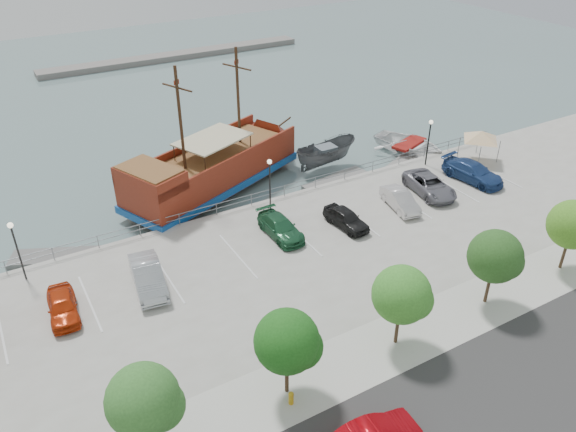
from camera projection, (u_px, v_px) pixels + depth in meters
ground at (314, 261)px, 39.73m from camera, size 160.00×160.00×0.00m
street at (490, 410)px, 27.34m from camera, size 100.00×8.00×0.04m
sidewalk at (409, 336)px, 31.79m from camera, size 100.00×4.00×0.05m
seawall_railing at (263, 196)px, 44.74m from camera, size 50.00×0.06×1.00m
far_shore at (176, 56)px, 84.65m from camera, size 40.00×3.00×0.80m
pirate_ship at (224, 164)px, 48.59m from camera, size 19.48×12.17×12.17m
patrol_boat at (326, 156)px, 51.86m from camera, size 6.49×2.71×2.47m
speedboat at (409, 147)px, 54.99m from camera, size 7.17×8.41×1.48m
dock_west at (61, 257)px, 39.83m from camera, size 7.12×4.71×0.40m
dock_mid at (336, 181)px, 49.94m from camera, size 6.71×2.82×0.37m
dock_east at (409, 160)px, 53.54m from camera, size 7.35×4.78×0.41m
canopy_tent at (482, 131)px, 50.23m from camera, size 4.03×4.03×3.32m
fire_hydrant at (291, 398)px, 27.45m from camera, size 0.28×0.28×0.81m
lamp_post_left at (15, 241)px, 34.81m from camera, size 0.36×0.36×4.28m
lamp_post_mid at (270, 176)px, 42.53m from camera, size 0.36×0.36×4.28m
lamp_post_right at (429, 135)px, 49.39m from camera, size 0.36×0.36×4.28m
tree_b at (147, 401)px, 23.67m from camera, size 3.30×3.20×5.00m
tree_c at (290, 343)px, 26.68m from camera, size 3.30×3.20×5.00m
tree_d at (404, 296)px, 29.68m from camera, size 3.30×3.20×5.00m
tree_e at (498, 258)px, 32.68m from camera, size 3.30×3.20×5.00m
tree_f at (575, 226)px, 35.68m from camera, size 3.30×3.20×5.00m
parked_car_a at (62, 306)px, 32.95m from camera, size 1.98×4.21×1.39m
parked_car_b at (148, 277)px, 35.19m from camera, size 2.40×5.21×1.65m
parked_car_d at (281, 227)px, 40.45m from camera, size 1.97×4.72×1.36m
parked_car_e at (346, 218)px, 41.50m from camera, size 1.99×4.20×1.39m
parked_car_f at (400, 200)px, 43.85m from camera, size 2.27×4.49×1.41m
parked_car_g at (430, 185)px, 45.91m from camera, size 3.25×5.65×1.48m
parked_car_h at (473, 172)px, 47.85m from camera, size 3.04×5.81×1.61m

